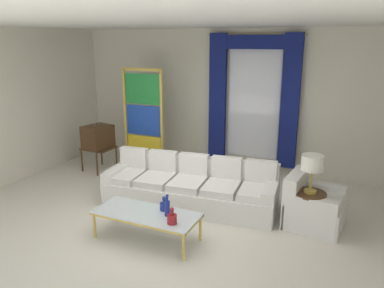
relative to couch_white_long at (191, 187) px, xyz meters
The scene contains 16 objects.
ground_plane 0.85m from the couch_white_long, 93.58° to the right, with size 16.00×16.00×0.00m, color silver.
wall_rear 2.57m from the couch_white_long, 91.24° to the left, with size 8.00×0.12×3.00m, color silver.
wall_left 3.90m from the couch_white_long, behind, with size 0.12×7.00×3.00m, color silver.
ceiling_slab 2.71m from the couch_white_long, 166.81° to the left, with size 8.00×7.60×0.04m, color white.
curtained_window 2.59m from the couch_white_long, 77.79° to the left, with size 2.00×0.17×2.70m.
couch_white_long is the anchor object (origin of this frame).
coffee_table 1.35m from the couch_white_long, 93.34° to the right, with size 1.49×0.63×0.41m.
bottle_blue_decanter 1.55m from the couch_white_long, 75.01° to the right, with size 0.13×0.13×0.23m.
bottle_crystal_tall 1.35m from the couch_white_long, 79.79° to the right, with size 0.07×0.07×0.32m.
bottle_amber_squat 1.19m from the couch_white_long, 84.60° to the right, with size 0.13×0.13×0.21m.
vintage_tv 2.72m from the couch_white_long, 162.70° to the left, with size 0.62×0.67×1.35m.
armchair_white 1.99m from the couch_white_long, ahead, with size 0.90×0.89×0.80m.
stained_glass_divider 2.24m from the couch_white_long, 143.26° to the left, with size 0.95×0.05×2.20m.
peacock_figurine 1.57m from the couch_white_long, 149.66° to the left, with size 0.44×0.60×0.50m.
round_side_table 1.97m from the couch_white_long, ahead, with size 0.48×0.48×0.59m.
table_lamp_brass 2.10m from the couch_white_long, ahead, with size 0.32×0.32×0.57m.
Camera 1 is at (2.53, -4.67, 2.74)m, focal length 34.96 mm.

